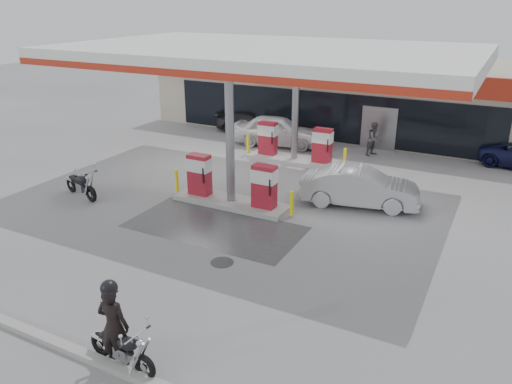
% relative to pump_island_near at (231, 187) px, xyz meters
% --- Properties ---
extents(ground, '(90.00, 90.00, 0.00)m').
position_rel_pump_island_near_xyz_m(ground, '(0.00, -2.00, -0.71)').
color(ground, gray).
rests_on(ground, ground).
extents(wet_patch, '(6.00, 3.00, 0.00)m').
position_rel_pump_island_near_xyz_m(wet_patch, '(0.50, -2.00, -0.71)').
color(wet_patch, '#4C4C4F').
rests_on(wet_patch, ground).
extents(drain_cover, '(0.70, 0.70, 0.01)m').
position_rel_pump_island_near_xyz_m(drain_cover, '(2.00, -4.00, -0.71)').
color(drain_cover, '#38383A').
rests_on(drain_cover, ground).
extents(kerb, '(28.00, 0.25, 0.15)m').
position_rel_pump_island_near_xyz_m(kerb, '(0.00, -9.00, -0.64)').
color(kerb, gray).
rests_on(kerb, ground).
extents(store_building, '(22.00, 8.22, 4.00)m').
position_rel_pump_island_near_xyz_m(store_building, '(0.01, 13.94, 1.30)').
color(store_building, '#BCB49D').
rests_on(store_building, ground).
extents(canopy, '(16.00, 10.02, 5.51)m').
position_rel_pump_island_near_xyz_m(canopy, '(0.00, 3.00, 4.56)').
color(canopy, silver).
rests_on(canopy, ground).
extents(pump_island_near, '(5.14, 1.30, 1.78)m').
position_rel_pump_island_near_xyz_m(pump_island_near, '(0.00, 0.00, 0.00)').
color(pump_island_near, '#9E9E99').
rests_on(pump_island_near, ground).
extents(pump_island_far, '(5.14, 1.30, 1.78)m').
position_rel_pump_island_near_xyz_m(pump_island_far, '(0.00, 6.00, 0.00)').
color(pump_island_far, '#9E9E99').
rests_on(pump_island_far, ground).
extents(main_motorcycle, '(1.91, 0.73, 0.98)m').
position_rel_pump_island_near_xyz_m(main_motorcycle, '(2.46, -8.80, -0.28)').
color(main_motorcycle, black).
rests_on(main_motorcycle, ground).
extents(biker_main, '(0.77, 0.58, 1.93)m').
position_rel_pump_island_near_xyz_m(biker_main, '(2.27, -8.79, 0.25)').
color(biker_main, black).
rests_on(biker_main, ground).
extents(parked_motorcycle, '(2.13, 1.01, 1.12)m').
position_rel_pump_island_near_xyz_m(parked_motorcycle, '(-5.59, -2.06, -0.22)').
color(parked_motorcycle, black).
rests_on(parked_motorcycle, ground).
extents(sedan_white, '(4.90, 2.65, 1.58)m').
position_rel_pump_island_near_xyz_m(sedan_white, '(-1.92, 8.20, 0.08)').
color(sedan_white, white).
rests_on(sedan_white, ground).
extents(attendant, '(0.91, 1.00, 1.67)m').
position_rel_pump_island_near_xyz_m(attendant, '(3.09, 8.80, 0.12)').
color(attendant, '#515256').
rests_on(attendant, ground).
extents(hatchback_silver, '(4.62, 2.41, 1.45)m').
position_rel_pump_island_near_xyz_m(hatchback_silver, '(4.31, 2.20, 0.01)').
color(hatchback_silver, '#B0B4B9').
rests_on(hatchback_silver, ground).
extents(parked_car_left, '(4.20, 2.22, 1.16)m').
position_rel_pump_island_near_xyz_m(parked_car_left, '(-4.50, 10.00, -0.13)').
color(parked_car_left, black).
rests_on(parked_car_left, ground).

